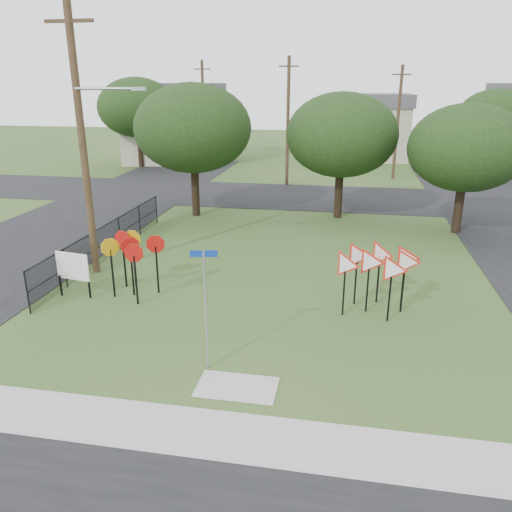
{
  "coord_description": "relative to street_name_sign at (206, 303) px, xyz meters",
  "views": [
    {
      "loc": [
        2.38,
        -12.81,
        7.18
      ],
      "look_at": [
        -0.5,
        3.0,
        1.6
      ],
      "focal_mm": 35.0,
      "sensor_mm": 36.0,
      "label": 1
    }
  ],
  "objects": [
    {
      "name": "far_pole_a",
      "position": [
        -1.03,
        25.63,
        2.73
      ],
      "size": [
        1.4,
        0.24,
        9.0
      ],
      "color": "#4B3722",
      "rests_on": "ground"
    },
    {
      "name": "tree_near_mid",
      "position": [
        2.97,
        16.63,
        2.67
      ],
      "size": [
        6.0,
        6.0,
        6.8
      ],
      "color": "black",
      "rests_on": "ground"
    },
    {
      "name": "far_pole_b",
      "position": [
        6.97,
        29.63,
        2.48
      ],
      "size": [
        1.4,
        0.24,
        8.5
      ],
      "color": "#4B3722",
      "rests_on": "ground"
    },
    {
      "name": "fence_run",
      "position": [
        -6.63,
        7.88,
        -1.09
      ],
      "size": [
        0.05,
        11.55,
        1.5
      ],
      "color": "black",
      "rests_on": "ground"
    },
    {
      "name": "tree_far_right",
      "position": [
        14.97,
        33.63,
        2.67
      ],
      "size": [
        6.0,
        6.0,
        6.8
      ],
      "color": "black",
      "rests_on": "ground"
    },
    {
      "name": "planting_strip",
      "position": [
        0.97,
        -3.77,
        -1.87
      ],
      "size": [
        30.0,
        0.8,
        0.02
      ],
      "primitive_type": "cube",
      "color": "#2D4C1C",
      "rests_on": "ground"
    },
    {
      "name": "info_board",
      "position": [
        -5.86,
        3.67,
        -0.78
      ],
      "size": [
        1.31,
        0.25,
        1.65
      ],
      "color": "black",
      "rests_on": "ground"
    },
    {
      "name": "ground",
      "position": [
        0.97,
        1.63,
        -1.87
      ],
      "size": [
        140.0,
        140.0,
        0.0
      ],
      "primitive_type": "plane",
      "color": "#2D4C1C"
    },
    {
      "name": "tree_far_left",
      "position": [
        -15.03,
        31.63,
        3.3
      ],
      "size": [
        6.8,
        6.8,
        7.73
      ],
      "color": "black",
      "rests_on": "ground"
    },
    {
      "name": "curb_pad",
      "position": [
        0.97,
        -0.77,
        -1.86
      ],
      "size": [
        2.0,
        1.2,
        0.02
      ],
      "primitive_type": "cube",
      "color": "#979890",
      "rests_on": "ground"
    },
    {
      "name": "street_left",
      "position": [
        -11.03,
        11.63,
        -1.86
      ],
      "size": [
        8.0,
        50.0,
        0.02
      ],
      "primitive_type": "cube",
      "color": "black",
      "rests_on": "ground"
    },
    {
      "name": "street_far",
      "position": [
        0.97,
        21.63,
        -1.86
      ],
      "size": [
        60.0,
        8.0,
        0.02
      ],
      "primitive_type": "cube",
      "color": "black",
      "rests_on": "ground"
    },
    {
      "name": "sidewalk",
      "position": [
        0.97,
        -2.57,
        -1.86
      ],
      "size": [
        30.0,
        1.6,
        0.02
      ],
      "primitive_type": "cube",
      "color": "#979890",
      "rests_on": "ground"
    },
    {
      "name": "utility_pole_main",
      "position": [
        -6.27,
        6.12,
        3.34
      ],
      "size": [
        3.55,
        0.33,
        10.0
      ],
      "color": "#4B3722",
      "rests_on": "ground"
    },
    {
      "name": "far_pole_c",
      "position": [
        -9.03,
        31.63,
        2.73
      ],
      "size": [
        1.4,
        0.24,
        9.0
      ],
      "color": "#4B3722",
      "rests_on": "ground"
    },
    {
      "name": "tree_near_right",
      "position": [
        8.97,
        14.63,
        2.35
      ],
      "size": [
        5.6,
        5.6,
        6.33
      ],
      "color": "black",
      "rests_on": "ground"
    },
    {
      "name": "yield_sign_cluster",
      "position": [
        4.55,
        4.46,
        -0.22
      ],
      "size": [
        2.88,
        1.78,
        2.24
      ],
      "color": "black",
      "rests_on": "ground"
    },
    {
      "name": "house_mid",
      "position": [
        4.97,
        41.63,
        1.28
      ],
      "size": [
        8.4,
        8.4,
        6.2
      ],
      "color": "#B7AF93",
      "rests_on": "ground"
    },
    {
      "name": "stop_sign_cluster",
      "position": [
        -3.93,
        4.33,
        -0.23
      ],
      "size": [
        2.04,
        1.59,
        2.18
      ],
      "color": "black",
      "rests_on": "ground"
    },
    {
      "name": "house_left",
      "position": [
        -13.03,
        35.63,
        1.78
      ],
      "size": [
        10.58,
        8.88,
        7.2
      ],
      "color": "#B7AF93",
      "rests_on": "ground"
    },
    {
      "name": "tree_near_left",
      "position": [
        -5.03,
        15.63,
        2.98
      ],
      "size": [
        6.4,
        6.4,
        7.27
      ],
      "color": "black",
      "rests_on": "ground"
    },
    {
      "name": "street_name_sign",
      "position": [
        0.0,
        0.0,
        0.0
      ],
      "size": [
        0.67,
        0.16,
        3.3
      ],
      "color": "#97999F",
      "rests_on": "ground"
    }
  ]
}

